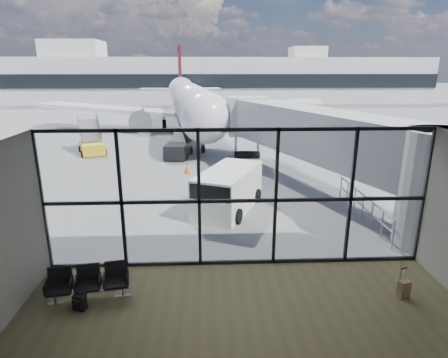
{
  "coord_description": "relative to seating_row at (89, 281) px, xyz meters",
  "views": [
    {
      "loc": [
        -0.92,
        -11.01,
        6.19
      ],
      "look_at": [
        -0.29,
        3.0,
        2.03
      ],
      "focal_mm": 30.0,
      "sensor_mm": 36.0,
      "label": 1
    }
  ],
  "objects": [
    {
      "name": "tree_3",
      "position": [
        -22.73,
        73.71,
        4.09
      ],
      "size": [
        4.95,
        4.95,
        7.12
      ],
      "color": "#382619",
      "rests_on": "ground"
    },
    {
      "name": "tree_4",
      "position": [
        -16.73,
        73.71,
        4.72
      ],
      "size": [
        5.61,
        5.61,
        8.07
      ],
      "color": "#382619",
      "rests_on": "ground"
    },
    {
      "name": "traffic_cone_a",
      "position": [
        4.63,
        14.97,
        -0.25
      ],
      "size": [
        0.43,
        0.43,
        0.61
      ],
      "color": "#FF500D",
      "rests_on": "ground"
    },
    {
      "name": "tree_1",
      "position": [
        -34.73,
        73.71,
        4.72
      ],
      "size": [
        5.61,
        5.61,
        8.07
      ],
      "color": "#382619",
      "rests_on": "ground"
    },
    {
      "name": "traffic_cone_b",
      "position": [
        2.08,
        12.88,
        -0.27
      ],
      "size": [
        0.4,
        0.4,
        0.56
      ],
      "color": "orange",
      "rests_on": "ground"
    },
    {
      "name": "traffic_cone_c",
      "position": [
        5.72,
        13.38,
        -0.27
      ],
      "size": [
        0.4,
        0.4,
        0.57
      ],
      "color": "#D95E0B",
      "rests_on": "ground"
    },
    {
      "name": "glass_curtain_wall",
      "position": [
        4.27,
        1.71,
        1.71
      ],
      "size": [
        12.1,
        0.12,
        4.5
      ],
      "color": "white",
      "rests_on": "ground"
    },
    {
      "name": "airliner",
      "position": [
        1.34,
        32.31,
        2.3
      ],
      "size": [
        31.05,
        36.12,
        9.32
      ],
      "rotation": [
        0.0,
        0.0,
        0.12
      ],
      "color": "white",
      "rests_on": "ground"
    },
    {
      "name": "jet_bridge",
      "position": [
        9.17,
        8.79,
        2.22
      ],
      "size": [
        8.0,
        16.5,
        4.33
      ],
      "color": "#ACAEB2",
      "rests_on": "ground"
    },
    {
      "name": "belt_loader",
      "position": [
        1.28,
        17.32,
        0.1
      ],
      "size": [
        2.01,
        4.25,
        1.89
      ],
      "rotation": [
        0.0,
        0.0,
        -0.14
      ],
      "color": "black",
      "rests_on": "ground"
    },
    {
      "name": "apron_railing",
      "position": [
        9.87,
        5.21,
        0.18
      ],
      "size": [
        0.06,
        5.46,
        1.11
      ],
      "color": "gray",
      "rests_on": "ground"
    },
    {
      "name": "tree_5",
      "position": [
        -10.73,
        73.71,
        5.34
      ],
      "size": [
        6.27,
        6.27,
        9.03
      ],
      "color": "#382619",
      "rests_on": "ground"
    },
    {
      "name": "far_terminal",
      "position": [
        3.68,
        63.68,
        3.67
      ],
      "size": [
        80.0,
        12.2,
        11.0
      ],
      "color": "silver",
      "rests_on": "ground"
    },
    {
      "name": "seating_row",
      "position": [
        0.0,
        0.0,
        0.0
      ],
      "size": [
        2.18,
        0.95,
        0.97
      ],
      "rotation": [
        0.0,
        0.0,
        0.17
      ],
      "color": "gray",
      "rests_on": "ground"
    },
    {
      "name": "lounge_shell",
      "position": [
        4.27,
        -3.09,
        2.11
      ],
      "size": [
        12.02,
        8.01,
        4.51
      ],
      "color": "brown",
      "rests_on": "ground"
    },
    {
      "name": "tree_2",
      "position": [
        -28.73,
        73.71,
        5.34
      ],
      "size": [
        6.27,
        6.27,
        9.03
      ],
      "color": "#382619",
      "rests_on": "ground"
    },
    {
      "name": "ground",
      "position": [
        4.27,
        41.71,
        -0.54
      ],
      "size": [
        220.0,
        220.0,
        0.0
      ],
      "primitive_type": "plane",
      "color": "slate",
      "rests_on": "ground"
    },
    {
      "name": "service_van",
      "position": [
        4.22,
        6.56,
        0.42
      ],
      "size": [
        3.45,
        4.69,
        1.87
      ],
      "rotation": [
        0.0,
        0.0,
        -0.42
      ],
      "color": "white",
      "rests_on": "ground"
    },
    {
      "name": "suitcase",
      "position": [
        8.8,
        -0.38,
        -0.28
      ],
      "size": [
        0.36,
        0.3,
        0.87
      ],
      "rotation": [
        0.0,
        0.0,
        0.31
      ],
      "color": "#846749",
      "rests_on": "ground"
    },
    {
      "name": "mobile_stairs",
      "position": [
        -5.36,
        18.87,
        0.03
      ],
      "size": [
        2.68,
        3.66,
        2.34
      ],
      "rotation": [
        0.0,
        0.0,
        0.39
      ],
      "color": "yellow",
      "rests_on": "ground"
    },
    {
      "name": "backpack",
      "position": [
        -0.1,
        -0.56,
        -0.31
      ],
      "size": [
        0.37,
        0.36,
        0.48
      ],
      "rotation": [
        0.0,
        0.0,
        -0.33
      ],
      "color": "black",
      "rests_on": "ground"
    }
  ]
}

